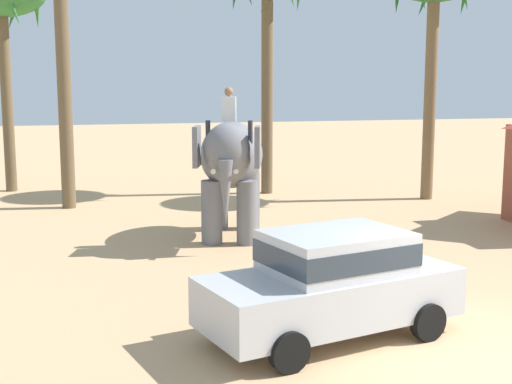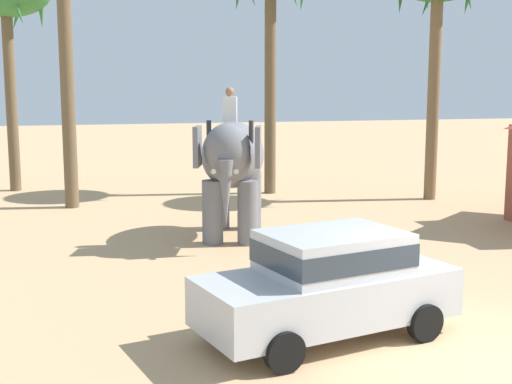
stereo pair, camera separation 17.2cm
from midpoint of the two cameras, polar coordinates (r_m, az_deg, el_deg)
The scene contains 3 objects.
ground_plane at distance 10.95m, azimuth 17.03°, elevation -12.87°, with size 120.00×120.00×0.00m, color tan.
car_sedan_foreground at distance 11.08m, azimuth 5.81°, elevation -7.18°, with size 4.38×2.59×1.70m.
elephant_with_mahout at distance 17.84m, azimuth -2.33°, elevation 2.48°, with size 2.56×4.02×3.88m.
Camera 1 is at (-5.70, -8.49, 4.00)m, focal length 48.97 mm.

